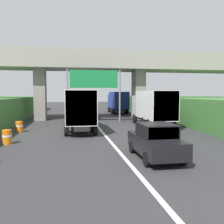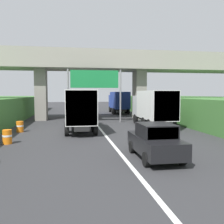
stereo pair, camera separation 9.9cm
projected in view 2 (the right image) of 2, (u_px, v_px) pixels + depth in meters
name	position (u px, v px, depth m)	size (l,w,h in m)	color
lane_centre_stripe	(98.00, 126.00, 23.88)	(0.20, 94.21, 0.01)	white
overpass_bridge	(92.00, 68.00, 30.08)	(40.00, 4.80, 8.29)	gray
overhead_highway_sign	(95.00, 83.00, 26.49)	(5.88, 0.18, 5.79)	slate
truck_orange	(79.00, 103.00, 30.94)	(2.44, 7.30, 3.44)	black
truck_silver	(153.00, 106.00, 23.39)	(2.44, 7.30, 3.44)	black
truck_blue	(119.00, 101.00, 39.64)	(2.44, 7.30, 3.44)	black
truck_white	(80.00, 108.00, 20.51)	(2.44, 7.30, 3.44)	black
car_black	(155.00, 141.00, 11.85)	(1.86, 4.10, 1.72)	black
construction_barrel_3	(7.00, 137.00, 15.34)	(0.57, 0.57, 0.90)	orange
construction_barrel_4	(20.00, 127.00, 20.09)	(0.57, 0.57, 0.90)	orange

